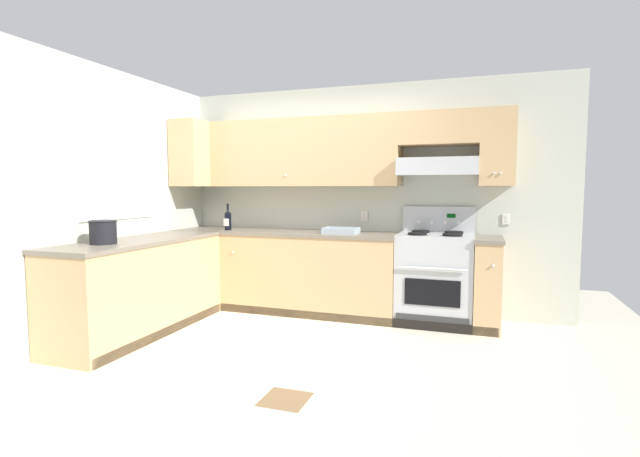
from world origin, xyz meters
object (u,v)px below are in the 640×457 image
at_px(wine_bottle, 228,220).
at_px(bucket, 103,231).
at_px(bowl, 341,231).
at_px(stove, 435,277).

xyz_separation_m(wine_bottle, bucket, (-0.33, -1.57, -0.01)).
bearing_deg(wine_bottle, bucket, -101.74).
bearing_deg(bowl, bucket, -136.43).
distance_m(stove, wine_bottle, 2.43).
distance_m(stove, bowl, 1.10).
relative_size(stove, wine_bottle, 3.90).
bearing_deg(wine_bottle, stove, 2.44).
relative_size(stove, bucket, 5.08).
relative_size(bowl, bucket, 1.56).
distance_m(bowl, bucket, 2.33).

